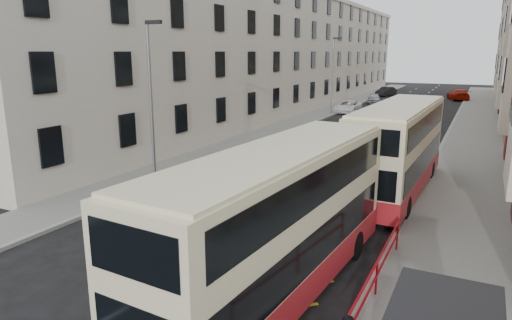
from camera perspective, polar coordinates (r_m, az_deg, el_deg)
The scene contains 15 objects.
pavement_right at distance 36.56m, azimuth 25.45°, elevation 1.66°, with size 4.00×120.00×0.15m, color slate.
pavement_left at distance 39.86m, azimuth 2.64°, elevation 3.83°, with size 3.00×120.00×0.15m, color slate.
kerb_right at distance 36.63m, azimuth 22.33°, elevation 1.98°, with size 0.25×120.00×0.15m, color gray.
kerb_left at distance 39.28m, azimuth 4.64°, elevation 3.66°, with size 0.25×120.00×0.15m, color gray.
road_markings at distance 52.07m, azimuth 17.10°, elevation 5.43°, with size 10.00×110.00×0.01m, color silver, non-canonical shape.
terrace_left at distance 55.88m, azimuth 3.63°, elevation 13.20°, with size 9.18×79.00×13.25m.
guard_railing at distance 13.25m, azimuth 14.88°, elevation -13.22°, with size 0.06×6.56×1.01m.
street_lamp_near at distance 23.32m, azimuth -12.95°, elevation 8.00°, with size 0.93×0.18×8.00m.
street_lamp_far at distance 50.21m, azimuth 9.59°, elevation 10.87°, with size 0.93×0.18×8.00m.
double_decker_front at distance 12.48m, azimuth 2.85°, elevation -7.95°, with size 3.17×10.75×4.23m.
double_decker_rear at distance 22.66m, azimuth 17.38°, elevation 1.34°, with size 2.83×10.90×4.32m.
white_van at distance 52.52m, azimuth 11.42°, elevation 6.56°, with size 2.24×4.85×1.35m, color white.
car_silver at distance 62.92m, azimuth 14.52°, elevation 7.48°, with size 1.57×3.90×1.33m, color #A2A5AA.
car_dark at distance 73.49m, azimuth 15.94°, elevation 8.23°, with size 1.50×4.31×1.42m, color black.
car_red at distance 71.06m, azimuth 23.97°, elevation 7.49°, with size 2.17×5.34×1.55m, color #AF1303.
Camera 1 is at (8.39, -5.95, 6.69)m, focal length 32.00 mm.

